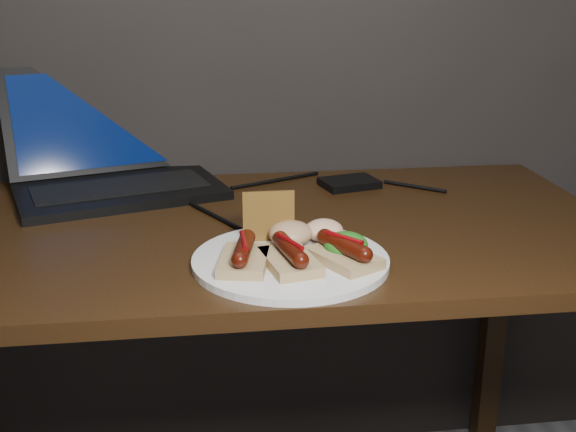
% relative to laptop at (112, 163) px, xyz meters
% --- Properties ---
extents(desk, '(1.40, 0.70, 0.75)m').
position_rel_laptop_xyz_m(desk, '(0.24, -0.27, -0.14)').
color(desk, '#331E0C').
rests_on(desk, ground).
extents(laptop, '(0.48, 0.44, 0.25)m').
position_rel_laptop_xyz_m(laptop, '(0.00, 0.00, 0.00)').
color(laptop, black).
rests_on(laptop, desk).
extents(hard_drive, '(0.13, 0.11, 0.02)m').
position_rel_laptop_xyz_m(hard_drive, '(0.50, -0.06, -0.05)').
color(hard_drive, black).
rests_on(hard_drive, desk).
extents(desk_cables, '(1.01, 0.37, 0.01)m').
position_rel_laptop_xyz_m(desk_cables, '(0.19, -0.13, -0.05)').
color(desk_cables, black).
rests_on(desk_cables, desk).
extents(plate, '(0.40, 0.40, 0.01)m').
position_rel_laptop_xyz_m(plate, '(0.32, -0.47, -0.05)').
color(plate, white).
rests_on(plate, desk).
extents(bread_sausage_left, '(0.09, 0.13, 0.04)m').
position_rel_laptop_xyz_m(bread_sausage_left, '(0.24, -0.49, -0.03)').
color(bread_sausage_left, tan).
rests_on(bread_sausage_left, plate).
extents(bread_sausage_center, '(0.09, 0.13, 0.04)m').
position_rel_laptop_xyz_m(bread_sausage_center, '(0.31, -0.50, -0.03)').
color(bread_sausage_center, tan).
rests_on(bread_sausage_center, plate).
extents(bread_sausage_right, '(0.12, 0.13, 0.04)m').
position_rel_laptop_xyz_m(bread_sausage_right, '(0.39, -0.50, -0.03)').
color(bread_sausage_right, tan).
rests_on(bread_sausage_right, plate).
extents(crispbread, '(0.09, 0.01, 0.08)m').
position_rel_laptop_xyz_m(crispbread, '(0.29, -0.39, 0.00)').
color(crispbread, olive).
rests_on(crispbread, plate).
extents(salad_greens, '(0.07, 0.07, 0.04)m').
position_rel_laptop_xyz_m(salad_greens, '(0.40, -0.47, -0.02)').
color(salad_greens, '#196013').
rests_on(salad_greens, plate).
extents(salsa_mound, '(0.07, 0.07, 0.04)m').
position_rel_laptop_xyz_m(salsa_mound, '(0.32, -0.41, -0.02)').
color(salsa_mound, maroon).
rests_on(salsa_mound, plate).
extents(coleslaw_mound, '(0.06, 0.06, 0.04)m').
position_rel_laptop_xyz_m(coleslaw_mound, '(0.38, -0.40, -0.02)').
color(coleslaw_mound, beige).
rests_on(coleslaw_mound, plate).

